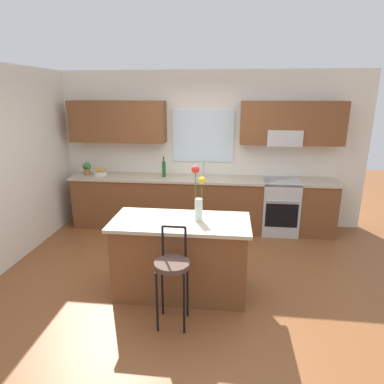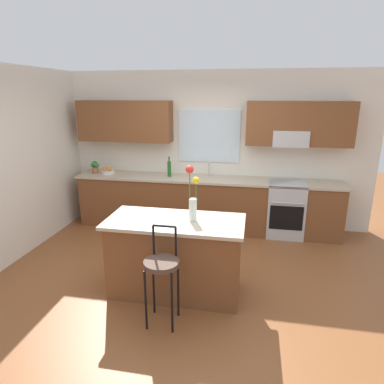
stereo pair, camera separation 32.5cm
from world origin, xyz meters
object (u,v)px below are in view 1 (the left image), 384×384
at_px(fruit_bowl_oranges, 101,173).
at_px(potted_plant_small, 87,168).
at_px(bottle_olive_oil, 164,169).
at_px(bar_stool_near, 172,268).
at_px(flower_vase, 198,197).
at_px(kitchen_island, 181,257).
at_px(oven_range, 279,206).

bearing_deg(fruit_bowl_oranges, potted_plant_small, -179.94).
height_order(fruit_bowl_oranges, bottle_olive_oil, bottle_olive_oil).
distance_m(fruit_bowl_oranges, bottle_olive_oil, 1.15).
xyz_separation_m(bar_stool_near, fruit_bowl_oranges, (-1.73, 2.62, 0.33)).
relative_size(bar_stool_near, flower_vase, 1.63).
bearing_deg(bottle_olive_oil, bar_stool_near, -77.40).
bearing_deg(kitchen_island, fruit_bowl_oranges, 130.42).
distance_m(oven_range, flower_vase, 2.44).
bearing_deg(bar_stool_near, oven_range, 61.43).
relative_size(bar_stool_near, fruit_bowl_oranges, 4.34).
xyz_separation_m(kitchen_island, bar_stool_near, (0.00, -0.59, 0.17)).
distance_m(bar_stool_near, potted_plant_small, 3.31).
bearing_deg(bar_stool_near, kitchen_island, 90.00).
bearing_deg(kitchen_island, oven_range, 54.88).
height_order(oven_range, potted_plant_small, potted_plant_small).
xyz_separation_m(bar_stool_near, potted_plant_small, (-1.98, 2.62, 0.41)).
bearing_deg(bottle_olive_oil, potted_plant_small, -179.99).
xyz_separation_m(fruit_bowl_oranges, bottle_olive_oil, (1.15, -0.00, 0.10)).
distance_m(kitchen_island, flower_vase, 0.77).
bearing_deg(bar_stool_near, bottle_olive_oil, 102.60).
bearing_deg(flower_vase, oven_range, 58.63).
distance_m(kitchen_island, bottle_olive_oil, 2.20).
distance_m(kitchen_island, potted_plant_small, 2.89).
xyz_separation_m(oven_range, bottle_olive_oil, (-2.00, 0.02, 0.60)).
relative_size(bottle_olive_oil, potted_plant_small, 1.55).
height_order(oven_range, bar_stool_near, bar_stool_near).
xyz_separation_m(oven_range, potted_plant_small, (-3.39, 0.02, 0.58)).
xyz_separation_m(flower_vase, bottle_olive_oil, (-0.79, 2.01, -0.14)).
xyz_separation_m(oven_range, fruit_bowl_oranges, (-3.15, 0.02, 0.50)).
xyz_separation_m(kitchen_island, bottle_olive_oil, (-0.59, 2.03, 0.60)).
bearing_deg(flower_vase, potted_plant_small, 137.27).
bearing_deg(bar_stool_near, flower_vase, 71.69).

